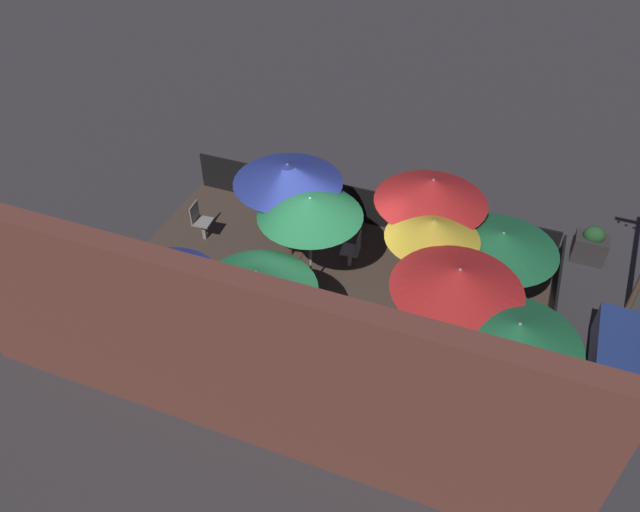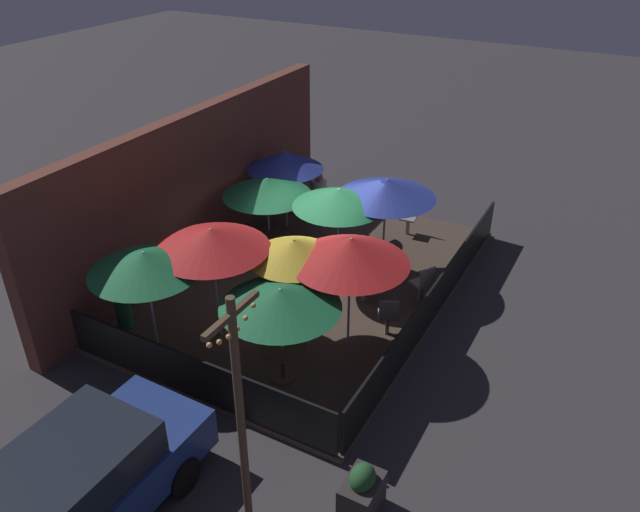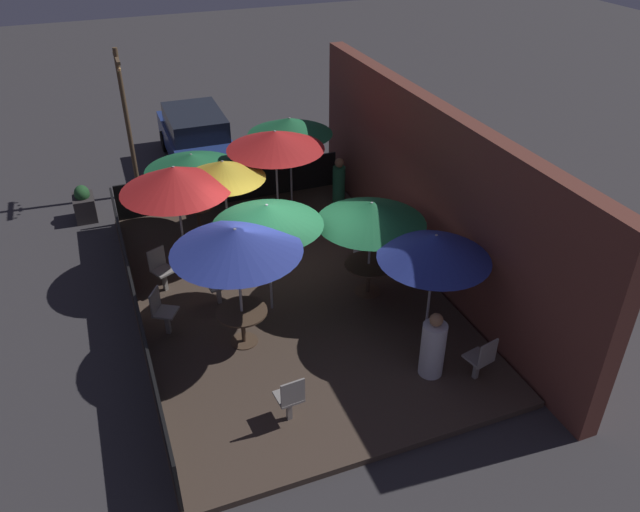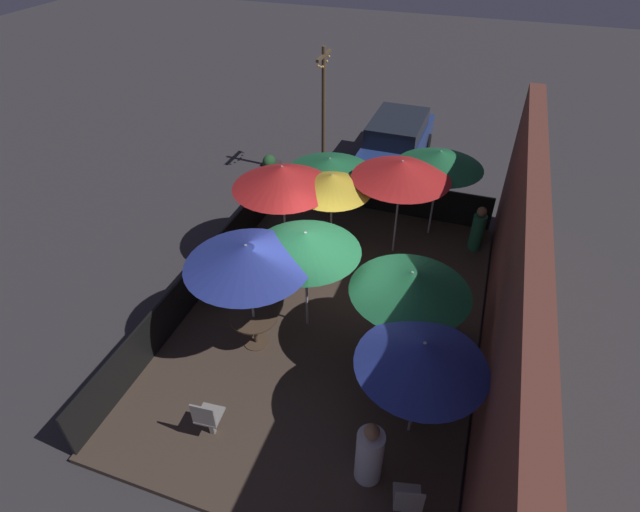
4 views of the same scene
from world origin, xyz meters
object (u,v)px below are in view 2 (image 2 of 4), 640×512
at_px(patio_umbrella_2, 386,188).
at_px(parked_car_0, 69,497).
at_px(patio_chair_2, 306,188).
at_px(patron_1, 122,305).
at_px(patio_chair_1, 363,284).
at_px(patron_2, 319,197).
at_px(patio_umbrella_6, 350,251).
at_px(light_post, 239,407).
at_px(patio_umbrella_3, 339,198).
at_px(patron_0, 235,251).
at_px(patio_umbrella_1, 280,298).
at_px(patio_umbrella_0, 267,187).
at_px(patio_umbrella_8, 211,239).
at_px(patio_chair_4, 423,283).
at_px(dining_table_2, 383,251).
at_px(patio_umbrella_4, 294,249).
at_px(dining_table_0, 269,235).
at_px(patio_umbrella_5, 285,160).
at_px(patio_chair_0, 409,216).
at_px(patio_chair_3, 388,315).
at_px(patio_umbrella_7, 144,262).
at_px(planter_box, 362,491).
at_px(dining_table_1, 282,354).

relative_size(patio_umbrella_2, parked_car_0, 0.55).
relative_size(patio_chair_2, patron_1, 0.75).
bearing_deg(patio_chair_1, patron_2, 35.08).
height_order(patio_umbrella_2, parked_car_0, patio_umbrella_2).
height_order(patio_umbrella_6, light_post, light_post).
bearing_deg(patio_umbrella_3, patron_0, 109.59).
height_order(patio_umbrella_1, patron_1, patio_umbrella_1).
distance_m(patio_umbrella_0, patio_umbrella_8, 3.44).
relative_size(patio_umbrella_2, patio_chair_4, 2.56).
xyz_separation_m(patio_umbrella_1, patio_chair_2, (6.89, 3.42, -1.32)).
xyz_separation_m(dining_table_2, parked_car_0, (-8.68, 0.95, 0.15)).
bearing_deg(patio_umbrella_4, dining_table_0, 41.64).
height_order(patio_umbrella_1, dining_table_0, patio_umbrella_1).
relative_size(patio_umbrella_4, patio_umbrella_5, 1.05).
height_order(patron_0, patron_1, patron_1).
xyz_separation_m(patio_umbrella_0, light_post, (-6.60, -3.84, 0.20)).
distance_m(patio_umbrella_0, patron_0, 1.71).
bearing_deg(patio_chair_4, patron_0, 41.78).
relative_size(patio_umbrella_2, patron_0, 2.03).
bearing_deg(dining_table_0, dining_table_2, -77.67).
relative_size(patio_umbrella_3, patio_chair_0, 2.48).
height_order(patio_umbrella_2, patio_chair_4, patio_umbrella_2).
bearing_deg(light_post, patron_2, 22.66).
bearing_deg(patio_chair_3, patron_1, 89.45).
bearing_deg(patio_umbrella_3, patio_umbrella_1, -168.94).
bearing_deg(patio_umbrella_7, patio_umbrella_3, -23.99).
xyz_separation_m(patio_umbrella_5, patron_1, (-5.67, 0.56, -1.36)).
bearing_deg(patron_1, patio_chair_4, -39.25).
relative_size(patio_umbrella_3, patio_umbrella_7, 1.00).
xyz_separation_m(patio_chair_1, parked_car_0, (-7.25, 1.10, 0.24)).
height_order(planter_box, parked_car_0, parked_car_0).
bearing_deg(patron_0, patio_chair_4, 49.96).
relative_size(patio_umbrella_6, planter_box, 2.66).
bearing_deg(patio_umbrella_1, patio_chair_3, -29.41).
bearing_deg(patio_umbrella_3, parked_car_0, 178.89).
distance_m(patio_umbrella_2, patio_chair_1, 2.25).
xyz_separation_m(patio_umbrella_1, patio_chair_3, (2.16, -1.21, -1.30)).
distance_m(patio_umbrella_1, patio_chair_2, 7.81).
height_order(patio_umbrella_5, patron_2, patio_umbrella_5).
height_order(patio_umbrella_1, patio_chair_0, patio_umbrella_1).
height_order(patio_chair_3, patron_0, patron_0).
distance_m(patio_umbrella_5, patio_umbrella_7, 6.03).
xyz_separation_m(patio_umbrella_5, patio_chair_0, (1.20, -3.12, -1.40)).
bearing_deg(dining_table_2, patio_umbrella_1, 178.81).
bearing_deg(patron_0, dining_table_0, 112.53).
height_order(dining_table_1, patron_0, patron_0).
distance_m(patio_umbrella_7, patio_umbrella_8, 1.31).
bearing_deg(dining_table_0, patio_umbrella_3, -95.52).
height_order(patio_umbrella_7, patron_2, patio_umbrella_7).
bearing_deg(patron_2, light_post, 90.64).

